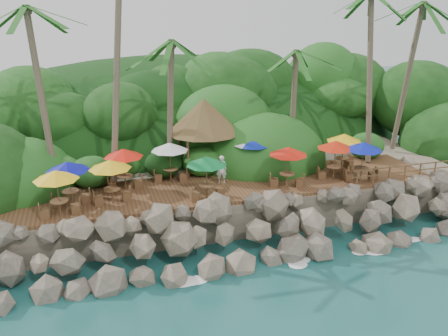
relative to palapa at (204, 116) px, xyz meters
name	(u,v)px	position (x,y,z in m)	size (l,w,h in m)	color
ground	(259,272)	(0.28, -9.46, -5.79)	(140.00, 140.00, 0.00)	#19514F
land_base	(188,156)	(0.28, 6.54, -4.74)	(32.00, 25.20, 2.10)	gray
jungle_hill	(171,144)	(0.28, 14.04, -5.79)	(44.80, 28.00, 15.40)	#143811
seawall	(246,233)	(0.28, -7.46, -4.64)	(29.00, 4.00, 2.30)	gray
terrace	(224,187)	(0.28, -3.46, -3.59)	(26.00, 5.00, 0.20)	brown
jungle_foliage	(191,173)	(0.28, 5.54, -5.79)	(44.00, 16.00, 12.00)	#143811
foam_line	(257,268)	(0.28, -9.16, -5.76)	(25.20, 0.80, 0.06)	white
palms	(245,5)	(2.45, -0.66, 6.62)	(29.91, 7.06, 15.44)	brown
palapa	(204,116)	(0.00, 0.00, 0.00)	(4.74, 4.74, 4.60)	brown
dining_clusters	(220,154)	(0.01, -3.61, -1.47)	(19.60, 5.45, 2.44)	brown
railing	(413,170)	(11.61, -5.81, -2.88)	(8.30, 0.10, 1.00)	brown
waiter	(221,169)	(0.26, -3.02, -2.62)	(0.63, 0.42, 1.74)	silver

